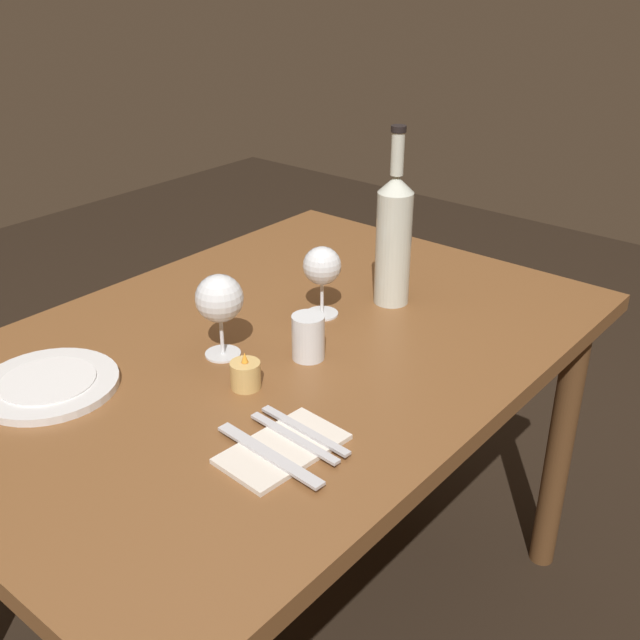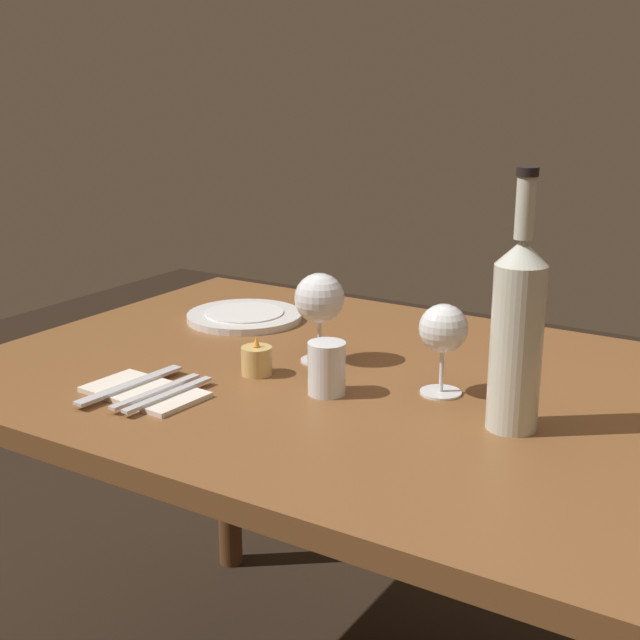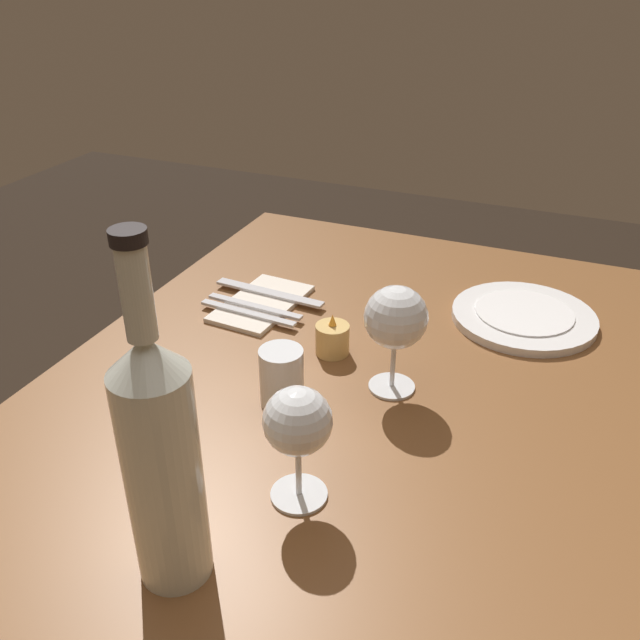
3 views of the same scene
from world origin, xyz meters
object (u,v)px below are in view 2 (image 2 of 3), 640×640
Objects in this scene: dinner_plate at (245,316)px; folded_napkin at (145,392)px; fork_inner at (156,391)px; wine_bottle at (517,331)px; fork_outer at (169,394)px; wine_glass_right at (444,330)px; wine_glass_left at (319,300)px; water_tumbler at (329,371)px; table_knife at (130,385)px; votive_candle at (257,361)px.

dinner_plate reaches higher than folded_napkin.
wine_bottle is at bearing -160.84° from fork_inner.
wine_glass_right is at bearing -143.70° from fork_outer.
wine_bottle reaches higher than wine_glass_right.
wine_glass_right reaches higher than fork_inner.
wine_bottle is (-0.39, 0.11, 0.03)m from wine_glass_left.
wine_glass_left is 0.34m from folded_napkin.
wine_glass_right is 0.40× the size of wine_bottle.
water_tumbler is 0.40× the size of table_knife.
wine_bottle is 1.75× the size of table_knife.
fork_outer is (-0.05, 0.00, 0.01)m from folded_napkin.
wine_glass_left is 0.35m from table_knife.
wine_bottle is at bearing 164.76° from wine_glass_left.
wine_bottle is 0.72m from dinner_plate.
wine_bottle is at bearing 151.73° from wine_glass_right.
water_tumbler reaches higher than votive_candle.
water_tumbler is at bearing 4.37° from wine_bottle.
wine_bottle is 1.87× the size of folded_napkin.
table_knife is at bearing 0.00° from folded_napkin.
votive_candle reaches higher than dinner_plate.
votive_candle is at bearing -112.27° from fork_inner.
votive_candle is 0.21m from table_knife.
votive_candle is 0.20m from folded_napkin.
fork_outer is at bearing 180.00° from fork_inner.
water_tumbler is 0.43× the size of folded_napkin.
folded_napkin is (0.15, 0.28, -0.11)m from wine_glass_left.
votive_candle reaches higher than folded_napkin.
fork_outer is 0.86× the size of table_knife.
wine_glass_left is 0.88× the size of fork_outer.
votive_candle is at bearing -119.09° from folded_napkin.
water_tumbler is 1.26× the size of votive_candle.
fork_inner is at bearing 180.00° from table_knife.
wine_glass_left is 0.18m from water_tumbler.
folded_napkin is at bearing 18.32° from wine_bottle.
wine_bottle is at bearing -175.63° from water_tumbler.
table_knife is (0.42, 0.25, -0.09)m from wine_glass_right.
water_tumbler is 0.29m from folded_napkin.
table_knife is at bearing 57.75° from wine_glass_left.
wine_bottle is at bearing -161.68° from folded_napkin.
wine_glass_right is 0.55m from dinner_plate.
votive_candle is 0.37× the size of fork_outer.
fork_outer is (0.49, 0.18, -0.13)m from wine_bottle.
dinner_plate reaches higher than fork_inner.
water_tumbler is 0.27m from fork_inner.
wine_bottle is 0.56m from fork_inner.
wine_glass_left is 0.75× the size of table_knife.
fork_inner reaches higher than folded_napkin.
water_tumbler is (-0.10, 0.13, -0.07)m from wine_glass_left.
dinner_plate is (0.22, -0.26, -0.02)m from votive_candle.
wine_bottle reaches higher than table_knife.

